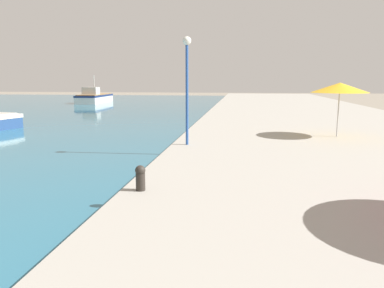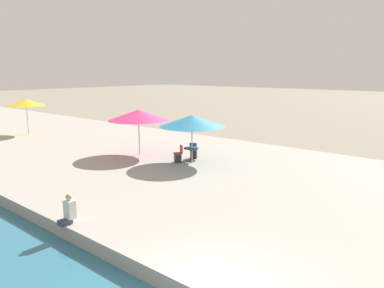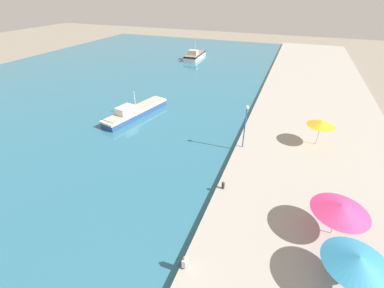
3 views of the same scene
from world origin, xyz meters
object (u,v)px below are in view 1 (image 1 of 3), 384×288
object	(u,v)px
fishing_boat_mid	(94,97)
lamppost	(187,72)
cafe_umbrella_striped	(340,88)
mooring_bollard	(140,177)

from	to	relation	value
fishing_boat_mid	lamppost	bearing A→B (deg)	-65.16
cafe_umbrella_striped	mooring_bollard	xyz separation A→B (m)	(-7.20, -10.27, -2.05)
fishing_boat_mid	lamppost	distance (m)	40.03
mooring_bollard	cafe_umbrella_striped	bearing A→B (deg)	54.98
cafe_umbrella_striped	mooring_bollard	bearing A→B (deg)	-125.02
fishing_boat_mid	lamppost	world-z (taller)	lamppost
mooring_bollard	lamppost	distance (m)	7.44
mooring_bollard	lamppost	xyz separation A→B (m)	(0.17, 6.92, 2.74)
cafe_umbrella_striped	lamppost	xyz separation A→B (m)	(-7.03, -3.35, 0.69)
fishing_boat_mid	cafe_umbrella_striped	size ratio (longest dim) A/B	3.04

